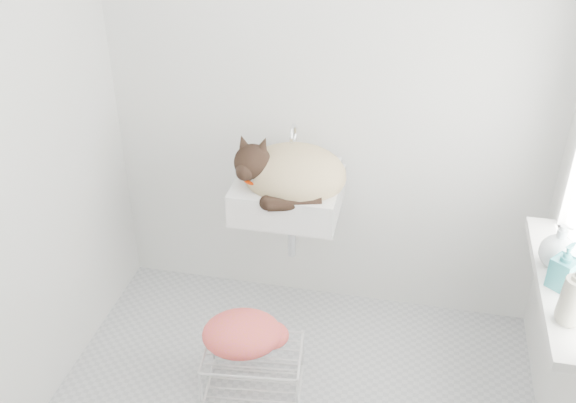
% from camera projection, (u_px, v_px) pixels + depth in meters
% --- Properties ---
extents(back_wall, '(2.20, 0.02, 2.50)m').
position_uv_depth(back_wall, '(329.00, 82.00, 3.07)').
color(back_wall, silver).
rests_on(back_wall, ground).
extents(windowsill, '(0.16, 0.88, 0.04)m').
position_uv_depth(windowsill, '(559.00, 285.00, 2.44)').
color(windowsill, white).
rests_on(windowsill, right_wall).
extents(sink, '(0.49, 0.43, 0.20)m').
position_uv_depth(sink, '(288.00, 180.00, 3.09)').
color(sink, white).
rests_on(sink, back_wall).
extents(faucet, '(0.18, 0.13, 0.18)m').
position_uv_depth(faucet, '(296.00, 137.00, 3.17)').
color(faucet, silver).
rests_on(faucet, sink).
extents(cat, '(0.50, 0.40, 0.32)m').
position_uv_depth(cat, '(290.00, 174.00, 3.05)').
color(cat, tan).
rests_on(cat, sink).
extents(wire_rack, '(0.46, 0.35, 0.26)m').
position_uv_depth(wire_rack, '(253.00, 368.00, 3.01)').
color(wire_rack, silver).
rests_on(wire_rack, floor).
extents(towel, '(0.42, 0.34, 0.15)m').
position_uv_depth(towel, '(242.00, 341.00, 2.96)').
color(towel, orange).
rests_on(towel, wire_rack).
extents(bottle_a, '(0.10, 0.10, 0.21)m').
position_uv_depth(bottle_a, '(567.00, 321.00, 2.24)').
color(bottle_a, beige).
rests_on(bottle_a, windowsill).
extents(bottle_b, '(0.12, 0.12, 0.18)m').
position_uv_depth(bottle_b, '(559.00, 286.00, 2.40)').
color(bottle_b, teal).
rests_on(bottle_b, windowsill).
extents(bottle_c, '(0.19, 0.19, 0.18)m').
position_uv_depth(bottle_c, '(554.00, 265.00, 2.52)').
color(bottle_c, silver).
rests_on(bottle_c, windowsill).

